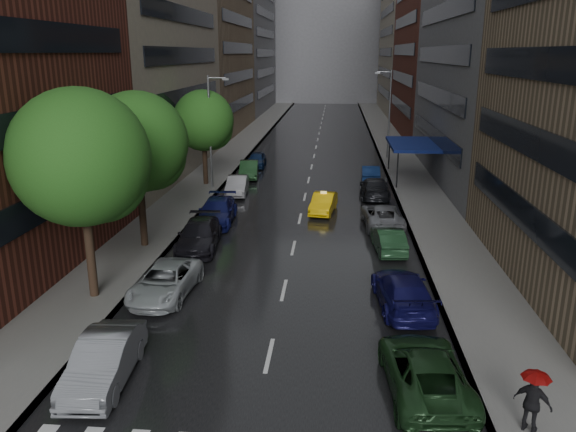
{
  "coord_description": "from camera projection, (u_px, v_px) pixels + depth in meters",
  "views": [
    {
      "loc": [
        2.27,
        -14.5,
        10.87
      ],
      "look_at": [
        0.0,
        12.33,
        3.0
      ],
      "focal_mm": 35.0,
      "sensor_mm": 36.0,
      "label": 1
    }
  ],
  "objects": [
    {
      "name": "street_lamp_right",
      "position": [
        389.0,
        112.0,
        58.14
      ],
      "size": [
        1.74,
        0.22,
        9.0
      ],
      "color": "gray",
      "rests_on": "sidewalk_right"
    },
    {
      "name": "road",
      "position": [
        315.0,
        150.0,
        64.92
      ],
      "size": [
        14.0,
        140.0,
        0.01
      ],
      "primitive_type": "cube",
      "color": "black",
      "rests_on": "ground"
    },
    {
      "name": "taxi",
      "position": [
        323.0,
        203.0,
        39.4
      ],
      "size": [
        2.03,
        4.36,
        1.38
      ],
      "primitive_type": "imported",
      "rotation": [
        0.0,
        0.0,
        -0.14
      ],
      "color": "yellow",
      "rests_on": "ground"
    },
    {
      "name": "sidewalk_right",
      "position": [
        394.0,
        150.0,
        64.17
      ],
      "size": [
        4.0,
        140.0,
        0.15
      ],
      "primitive_type": "cube",
      "color": "gray",
      "rests_on": "ground"
    },
    {
      "name": "ground",
      "position": [
        254.0,
        423.0,
        17.1
      ],
      "size": [
        220.0,
        220.0,
        0.0
      ],
      "primitive_type": "plane",
      "color": "gray",
      "rests_on": "ground"
    },
    {
      "name": "awning",
      "position": [
        412.0,
        144.0,
        48.96
      ],
      "size": [
        4.0,
        8.0,
        3.12
      ],
      "color": "navy",
      "rests_on": "sidewalk_right"
    },
    {
      "name": "building_far",
      "position": [
        328.0,
        28.0,
        125.46
      ],
      "size": [
        40.0,
        14.0,
        32.0
      ],
      "primitive_type": "cube",
      "color": "slate",
      "rests_on": "ground"
    },
    {
      "name": "tree_mid",
      "position": [
        137.0,
        142.0,
        30.83
      ],
      "size": [
        5.6,
        5.6,
        8.93
      ],
      "color": "#382619",
      "rests_on": "ground"
    },
    {
      "name": "ped_red_umbrella",
      "position": [
        534.0,
        396.0,
        16.2
      ],
      "size": [
        1.15,
        1.0,
        2.01
      ],
      "color": "black",
      "rests_on": "sidewalk_right"
    },
    {
      "name": "tree_far",
      "position": [
        203.0,
        121.0,
        46.14
      ],
      "size": [
        5.01,
        5.01,
        7.99
      ],
      "color": "#382619",
      "rests_on": "ground"
    },
    {
      "name": "parked_cars_right",
      "position": [
        388.0,
        236.0,
        32.2
      ],
      "size": [
        2.9,
        36.82,
        1.59
      ],
      "color": "#173318",
      "rests_on": "ground"
    },
    {
      "name": "tree_near",
      "position": [
        80.0,
        158.0,
        23.99
      ],
      "size": [
        5.99,
        5.99,
        9.54
      ],
      "color": "#382619",
      "rests_on": "ground"
    },
    {
      "name": "sidewalk_left",
      "position": [
        239.0,
        148.0,
        65.63
      ],
      "size": [
        4.0,
        140.0,
        0.15
      ],
      "primitive_type": "cube",
      "color": "gray",
      "rests_on": "ground"
    },
    {
      "name": "street_lamp_left",
      "position": [
        211.0,
        130.0,
        45.04
      ],
      "size": [
        1.74,
        0.22,
        9.0
      ],
      "color": "gray",
      "rests_on": "sidewalk_left"
    },
    {
      "name": "parked_cars_left",
      "position": [
        213.0,
        217.0,
        35.9
      ],
      "size": [
        2.67,
        42.35,
        1.61
      ],
      "color": "slate",
      "rests_on": "ground"
    },
    {
      "name": "buildings_right",
      "position": [
        447.0,
        15.0,
        65.89
      ],
      "size": [
        8.05,
        109.1,
        36.0
      ],
      "color": "#937A5B",
      "rests_on": "ground"
    },
    {
      "name": "buildings_left",
      "position": [
        200.0,
        10.0,
        70.05
      ],
      "size": [
        8.0,
        108.0,
        38.0
      ],
      "color": "maroon",
      "rests_on": "ground"
    }
  ]
}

